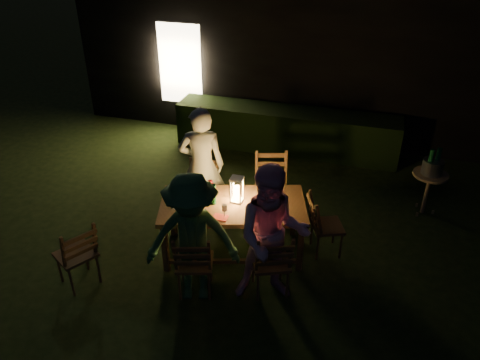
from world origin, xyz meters
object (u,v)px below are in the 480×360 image
(chair_near_left, at_px, (195,273))
(chair_far_right, at_px, (271,201))
(person_opp_right, at_px, (272,236))
(person_opp_left, at_px, (192,239))
(chair_spare, at_px, (79,265))
(person_house_side, at_px, (202,166))
(lantern, at_px, (237,191))
(chair_end, at_px, (325,235))
(chair_far_left, at_px, (203,203))
(ice_bucket, at_px, (433,167))
(chair_near_right, at_px, (271,273))
(bottle_table, at_px, (213,194))
(bottle_bucket_a, at_px, (430,165))
(dining_table, at_px, (233,208))
(bottle_bucket_b, at_px, (437,163))
(side_table, at_px, (430,178))

(chair_near_left, xyz_separation_m, chair_far_right, (0.51, 1.77, 0.03))
(person_opp_right, bearing_deg, person_opp_left, 180.00)
(chair_spare, distance_m, person_house_side, 2.12)
(chair_near_left, height_order, lantern, lantern)
(chair_end, xyz_separation_m, person_house_side, (-1.85, 0.29, 0.61))
(chair_far_left, xyz_separation_m, lantern, (0.69, -0.54, 0.64))
(lantern, height_order, ice_bucket, lantern)
(chair_near_right, bearing_deg, bottle_table, 125.20)
(chair_spare, xyz_separation_m, ice_bucket, (4.13, 2.88, 0.51))
(chair_near_left, distance_m, bottle_bucket_a, 3.74)
(chair_spare, bearing_deg, ice_bucket, -24.40)
(dining_table, bearing_deg, chair_spare, -161.95)
(person_opp_right, height_order, person_opp_left, person_opp_right)
(lantern, bearing_deg, bottle_bucket_b, 34.29)
(dining_table, distance_m, person_opp_right, 0.95)
(chair_far_left, height_order, bottle_bucket_b, bottle_bucket_b)
(chair_end, relative_size, bottle_bucket_b, 2.85)
(lantern, bearing_deg, person_house_side, 140.00)
(dining_table, distance_m, side_table, 3.05)
(bottle_bucket_a, bearing_deg, chair_far_right, -159.55)
(person_house_side, bearing_deg, chair_spare, 44.96)
(person_opp_right, bearing_deg, bottle_table, 130.49)
(bottle_bucket_a, bearing_deg, chair_end, -133.55)
(person_opp_left, distance_m, ice_bucket, 3.79)
(person_opp_right, height_order, bottle_bucket_b, person_opp_right)
(chair_near_right, xyz_separation_m, ice_bucket, (1.85, 2.35, 0.50))
(dining_table, bearing_deg, bottle_bucket_a, 17.74)
(ice_bucket, bearing_deg, person_house_side, -161.06)
(chair_near_right, distance_m, person_opp_right, 0.58)
(chair_near_left, height_order, side_table, chair_near_left)
(dining_table, xyz_separation_m, chair_end, (1.18, 0.36, -0.42))
(side_table, bearing_deg, bottle_bucket_b, 38.66)
(chair_far_left, xyz_separation_m, bottle_bucket_b, (3.21, 1.18, 0.56))
(chair_far_right, bearing_deg, chair_near_right, 86.52)
(bottle_table, height_order, side_table, bottle_table)
(person_house_side, bearing_deg, bottle_bucket_b, -177.69)
(bottle_bucket_a, bearing_deg, bottle_table, -146.62)
(chair_spare, bearing_deg, chair_end, -31.18)
(chair_near_left, relative_size, bottle_table, 3.42)
(bottle_bucket_a, bearing_deg, lantern, -145.90)
(dining_table, height_order, chair_far_left, chair_far_left)
(ice_bucket, bearing_deg, chair_end, -133.81)
(person_opp_left, bearing_deg, dining_table, 61.24)
(person_house_side, bearing_deg, chair_end, 153.95)
(chair_far_left, xyz_separation_m, chair_far_right, (0.95, 0.29, 0.03))
(person_house_side, height_order, bottle_table, person_house_side)
(chair_spare, height_order, bottle_bucket_a, bottle_bucket_a)
(ice_bucket, distance_m, bottle_bucket_b, 0.08)
(chair_far_right, xyz_separation_m, bottle_bucket_a, (2.16, 0.80, 0.52))
(chair_spare, relative_size, lantern, 2.74)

